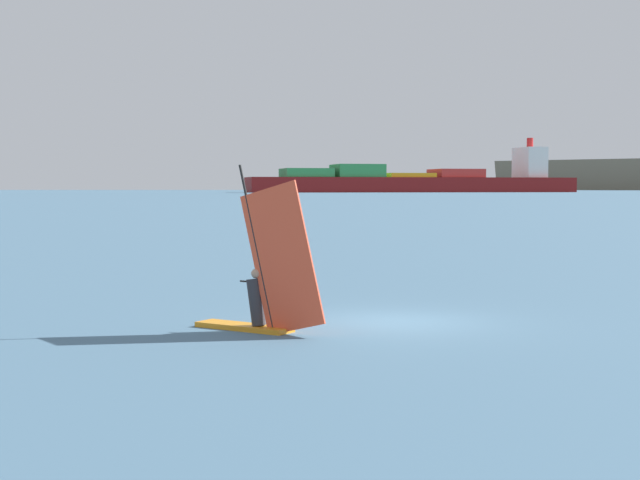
% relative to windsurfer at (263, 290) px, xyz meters
% --- Properties ---
extents(ground_plane, '(4000.00, 4000.00, 0.00)m').
position_rel_windsurfer_xyz_m(ground_plane, '(1.96, 2.90, -0.96)').
color(ground_plane, '#476B84').
extents(windsurfer, '(3.47, 0.78, 3.89)m').
position_rel_windsurfer_xyz_m(windsurfer, '(0.00, 0.00, 0.00)').
color(windsurfer, orange).
rests_on(windsurfer, ground_plane).
extents(cargo_ship, '(171.39, 160.17, 34.07)m').
position_rel_windsurfer_xyz_m(cargo_ship, '(-220.44, 506.41, 6.22)').
color(cargo_ship, maroon).
rests_on(cargo_ship, ground_plane).
extents(distant_headland, '(651.02, 508.84, 31.18)m').
position_rel_windsurfer_xyz_m(distant_headland, '(-251.52, 1161.71, 14.63)').
color(distant_headland, '#756B56').
rests_on(distant_headland, ground_plane).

